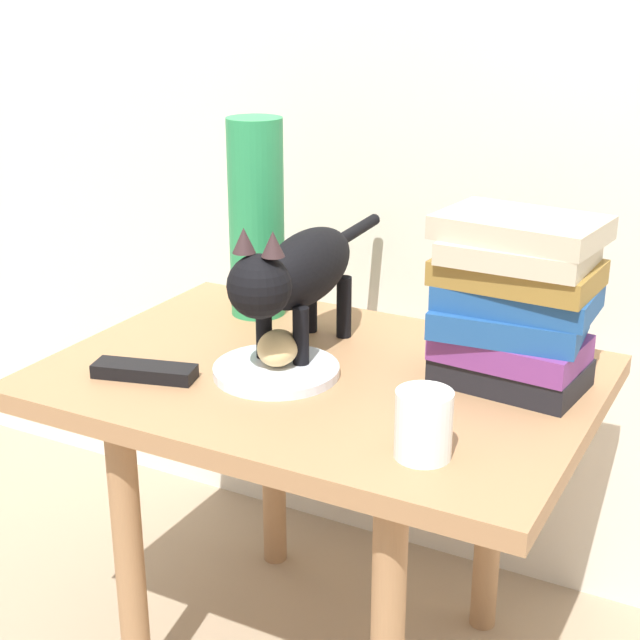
{
  "coord_description": "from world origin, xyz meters",
  "views": [
    {
      "loc": [
        0.6,
        -1.13,
        1.06
      ],
      "look_at": [
        0.0,
        0.0,
        0.59
      ],
      "focal_mm": 53.02,
      "sensor_mm": 36.0,
      "label": 1
    }
  ],
  "objects_px": {
    "side_table": "(320,415)",
    "green_vase": "(256,218)",
    "plate": "(276,370)",
    "book_stack": "(515,301)",
    "cat": "(298,273)",
    "candle_jar": "(423,428)",
    "tv_remote": "(145,371)",
    "bread_roll": "(278,348)"
  },
  "relations": [
    {
      "from": "side_table",
      "to": "green_vase",
      "type": "relative_size",
      "value": 2.36
    },
    {
      "from": "plate",
      "to": "book_stack",
      "type": "height_order",
      "value": "book_stack"
    },
    {
      "from": "cat",
      "to": "candle_jar",
      "type": "height_order",
      "value": "cat"
    },
    {
      "from": "side_table",
      "to": "cat",
      "type": "distance_m",
      "value": 0.22
    },
    {
      "from": "candle_jar",
      "to": "tv_remote",
      "type": "distance_m",
      "value": 0.45
    },
    {
      "from": "cat",
      "to": "green_vase",
      "type": "height_order",
      "value": "green_vase"
    },
    {
      "from": "cat",
      "to": "tv_remote",
      "type": "height_order",
      "value": "cat"
    },
    {
      "from": "plate",
      "to": "candle_jar",
      "type": "relative_size",
      "value": 2.16
    },
    {
      "from": "side_table",
      "to": "bread_roll",
      "type": "relative_size",
      "value": 9.81
    },
    {
      "from": "book_stack",
      "to": "cat",
      "type": "bearing_deg",
      "value": -171.21
    },
    {
      "from": "plate",
      "to": "bread_roll",
      "type": "relative_size",
      "value": 2.3
    },
    {
      "from": "candle_jar",
      "to": "tv_remote",
      "type": "height_order",
      "value": "candle_jar"
    },
    {
      "from": "book_stack",
      "to": "candle_jar",
      "type": "bearing_deg",
      "value": -95.97
    },
    {
      "from": "plate",
      "to": "side_table",
      "type": "bearing_deg",
      "value": 40.21
    },
    {
      "from": "plate",
      "to": "tv_remote",
      "type": "height_order",
      "value": "tv_remote"
    },
    {
      "from": "book_stack",
      "to": "plate",
      "type": "bearing_deg",
      "value": -157.53
    },
    {
      "from": "book_stack",
      "to": "candle_jar",
      "type": "xyz_separation_m",
      "value": [
        -0.03,
        -0.26,
        -0.09
      ]
    },
    {
      "from": "side_table",
      "to": "tv_remote",
      "type": "height_order",
      "value": "tv_remote"
    },
    {
      "from": "book_stack",
      "to": "tv_remote",
      "type": "bearing_deg",
      "value": -154.47
    },
    {
      "from": "book_stack",
      "to": "tv_remote",
      "type": "relative_size",
      "value": 1.62
    },
    {
      "from": "candle_jar",
      "to": "cat",
      "type": "bearing_deg",
      "value": 144.02
    },
    {
      "from": "plate",
      "to": "green_vase",
      "type": "xyz_separation_m",
      "value": [
        -0.16,
        0.22,
        0.16
      ]
    },
    {
      "from": "cat",
      "to": "tv_remote",
      "type": "distance_m",
      "value": 0.27
    },
    {
      "from": "cat",
      "to": "bread_roll",
      "type": "bearing_deg",
      "value": -86.09
    },
    {
      "from": "tv_remote",
      "to": "green_vase",
      "type": "bearing_deg",
      "value": 75.34
    },
    {
      "from": "bread_roll",
      "to": "green_vase",
      "type": "relative_size",
      "value": 0.24
    },
    {
      "from": "candle_jar",
      "to": "side_table",
      "type": "bearing_deg",
      "value": 143.38
    },
    {
      "from": "side_table",
      "to": "cat",
      "type": "bearing_deg",
      "value": 146.81
    },
    {
      "from": "bread_roll",
      "to": "green_vase",
      "type": "bearing_deg",
      "value": 127.65
    },
    {
      "from": "cat",
      "to": "candle_jar",
      "type": "xyz_separation_m",
      "value": [
        0.29,
        -0.21,
        -0.09
      ]
    },
    {
      "from": "cat",
      "to": "candle_jar",
      "type": "distance_m",
      "value": 0.37
    },
    {
      "from": "green_vase",
      "to": "cat",
      "type": "bearing_deg",
      "value": -41.69
    },
    {
      "from": "side_table",
      "to": "plate",
      "type": "relative_size",
      "value": 4.27
    },
    {
      "from": "tv_remote",
      "to": "side_table",
      "type": "bearing_deg",
      "value": 18.35
    },
    {
      "from": "green_vase",
      "to": "tv_remote",
      "type": "distance_m",
      "value": 0.35
    },
    {
      "from": "tv_remote",
      "to": "book_stack",
      "type": "bearing_deg",
      "value": 10.59
    },
    {
      "from": "side_table",
      "to": "book_stack",
      "type": "xyz_separation_m",
      "value": [
        0.26,
        0.09,
        0.2
      ]
    },
    {
      "from": "side_table",
      "to": "bread_roll",
      "type": "bearing_deg",
      "value": -147.0
    },
    {
      "from": "bread_roll",
      "to": "tv_remote",
      "type": "relative_size",
      "value": 0.53
    },
    {
      "from": "side_table",
      "to": "candle_jar",
      "type": "xyz_separation_m",
      "value": [
        0.23,
        -0.17,
        0.11
      ]
    },
    {
      "from": "cat",
      "to": "green_vase",
      "type": "relative_size",
      "value": 1.44
    },
    {
      "from": "plate",
      "to": "tv_remote",
      "type": "xyz_separation_m",
      "value": [
        -0.16,
        -0.1,
        0.0
      ]
    }
  ]
}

